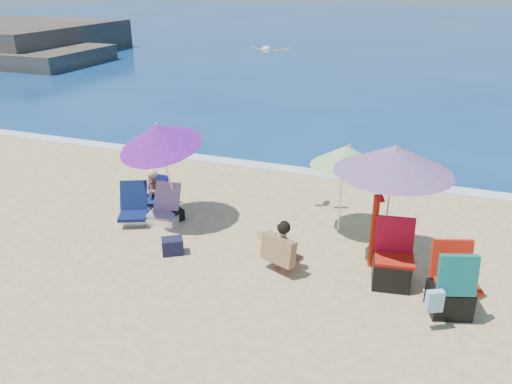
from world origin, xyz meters
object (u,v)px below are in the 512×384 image
(umbrella_turquoise, at_px, (394,159))
(umbrella_striped, at_px, (346,156))
(camp_chair_left, at_px, (392,266))
(person_left, at_px, (154,190))
(umbrella_blue, at_px, (158,136))
(person_center, at_px, (281,246))
(chair_navy, at_px, (134,211))
(furled_umbrella, at_px, (375,225))
(seagull, at_px, (267,49))
(chair_rainbow, at_px, (165,213))
(camp_chair_right, at_px, (451,290))

(umbrella_turquoise, relative_size, umbrella_striped, 1.37)
(umbrella_striped, height_order, camp_chair_left, umbrella_striped)
(umbrella_striped, xyz_separation_m, camp_chair_left, (1.18, -1.61, -1.29))
(person_left, bearing_deg, umbrella_striped, 4.07)
(umbrella_blue, relative_size, camp_chair_left, 2.07)
(person_center, bearing_deg, chair_navy, 167.57)
(furled_umbrella, height_order, chair_navy, furled_umbrella)
(seagull, bearing_deg, furled_umbrella, -31.57)
(camp_chair_left, relative_size, person_center, 1.15)
(chair_rainbow, xyz_separation_m, camp_chair_left, (4.76, -0.73, 0.12))
(umbrella_striped, distance_m, camp_chair_right, 3.23)
(umbrella_blue, bearing_deg, person_left, 134.72)
(chair_navy, xyz_separation_m, person_left, (0.04, 0.77, 0.19))
(furled_umbrella, xyz_separation_m, camp_chair_right, (1.31, -0.96, -0.42))
(chair_rainbow, distance_m, camp_chair_right, 5.82)
(umbrella_blue, xyz_separation_m, camp_chair_left, (4.77, -0.72, -1.56))
(furled_umbrella, bearing_deg, person_left, 169.92)
(umbrella_striped, distance_m, chair_navy, 4.57)
(chair_navy, bearing_deg, furled_umbrella, -1.26)
(umbrella_turquoise, distance_m, chair_navy, 5.49)
(umbrella_striped, height_order, furled_umbrella, umbrella_striped)
(person_left, distance_m, seagull, 3.96)
(umbrella_turquoise, xyz_separation_m, chair_navy, (-5.19, -0.03, -1.80))
(umbrella_striped, relative_size, person_left, 2.07)
(umbrella_blue, distance_m, camp_chair_right, 6.01)
(camp_chair_left, bearing_deg, person_center, -173.09)
(furled_umbrella, xyz_separation_m, chair_navy, (-5.00, 0.11, -0.62))
(chair_rainbow, relative_size, person_left, 0.88)
(chair_navy, bearing_deg, chair_rainbow, 16.18)
(camp_chair_left, xyz_separation_m, seagull, (-2.95, 2.01, 3.15))
(umbrella_striped, relative_size, chair_rainbow, 2.35)
(umbrella_striped, bearing_deg, furled_umbrella, -56.23)
(person_center, bearing_deg, chair_rainbow, 161.60)
(camp_chair_right, relative_size, person_left, 1.28)
(umbrella_turquoise, bearing_deg, umbrella_striped, 133.07)
(umbrella_blue, bearing_deg, furled_umbrella, -3.79)
(chair_rainbow, bearing_deg, camp_chair_left, -8.69)
(umbrella_blue, bearing_deg, umbrella_turquoise, -1.89)
(chair_navy, xyz_separation_m, seagull, (2.44, 1.47, 3.27))
(chair_navy, bearing_deg, person_left, 87.20)
(furled_umbrella, bearing_deg, camp_chair_right, -36.12)
(seagull, bearing_deg, umbrella_turquoise, -27.59)
(camp_chair_right, bearing_deg, camp_chair_left, 150.50)
(camp_chair_right, bearing_deg, umbrella_blue, 167.62)
(umbrella_turquoise, height_order, person_left, umbrella_turquoise)
(furled_umbrella, relative_size, chair_navy, 1.62)
(umbrella_blue, distance_m, chair_rainbow, 1.68)
(person_left, relative_size, seagull, 1.17)
(chair_rainbow, bearing_deg, umbrella_striped, 13.90)
(umbrella_turquoise, height_order, camp_chair_left, umbrella_turquoise)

